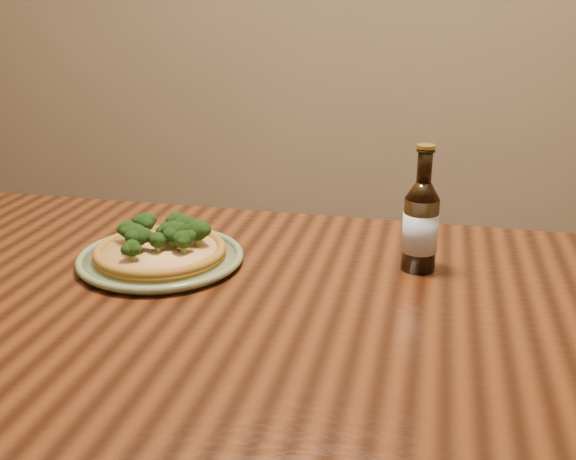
% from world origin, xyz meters
% --- Properties ---
extents(table, '(1.60, 0.90, 0.75)m').
position_xyz_m(table, '(0.00, 0.10, 0.66)').
color(table, '#46210F').
rests_on(table, ground).
extents(plate, '(0.30, 0.30, 0.02)m').
position_xyz_m(plate, '(-0.03, 0.21, 0.76)').
color(plate, '#6A7953').
rests_on(plate, table).
extents(pizza, '(0.24, 0.24, 0.07)m').
position_xyz_m(pizza, '(-0.03, 0.22, 0.78)').
color(pizza, olive).
rests_on(pizza, plate).
extents(beer_bottle, '(0.06, 0.06, 0.23)m').
position_xyz_m(beer_bottle, '(0.43, 0.29, 0.83)').
color(beer_bottle, black).
rests_on(beer_bottle, table).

